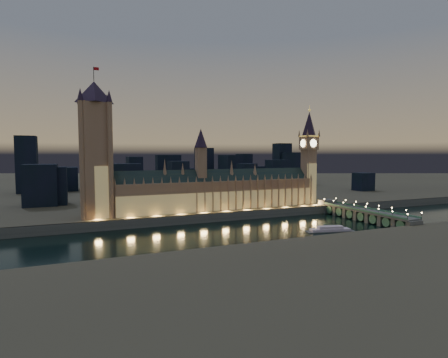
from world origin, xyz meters
name	(u,v)px	position (x,y,z in m)	size (l,w,h in m)	color
ground_plane	(244,230)	(0.00, 0.00, 0.00)	(2000.00, 2000.00, 0.00)	black
north_bank	(140,181)	(0.00, 520.00, 4.00)	(2000.00, 960.00, 8.00)	#433F2F
embankment_wall	(225,217)	(0.00, 41.00, 4.00)	(2000.00, 2.50, 8.00)	#414746
palace_of_westminster	(220,190)	(3.17, 61.75, 26.37)	(202.00, 24.60, 78.00)	#906D4E
victoria_tower	(95,143)	(-110.00, 61.93, 70.87)	(31.68, 31.68, 126.49)	#906D4E
elizabeth_tower	(309,149)	(108.00, 61.92, 67.22)	(18.00, 18.00, 106.31)	#906D4E
westminster_bridge	(361,214)	(120.18, -3.46, 6.00)	(16.58, 113.00, 15.90)	#414746
river_boat	(330,230)	(60.18, -32.42, 1.56)	(40.06, 17.95, 4.50)	#414746
city_backdrop	(193,175)	(35.08, 246.25, 31.01)	(482.23, 215.63, 79.25)	black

